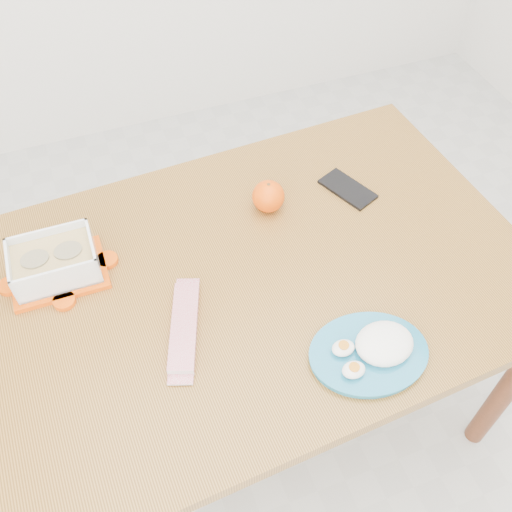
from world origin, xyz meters
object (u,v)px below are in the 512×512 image
object	(u,v)px
dining_table	(256,291)
food_container	(55,262)
orange_fruit	(268,196)
smartphone	(348,189)
rice_plate	(374,349)

from	to	relation	value
dining_table	food_container	world-z (taller)	food_container
orange_fruit	smartphone	bearing A→B (deg)	-3.36
dining_table	food_container	bearing A→B (deg)	157.37
dining_table	smartphone	xyz separation A→B (m)	(0.34, 0.18, 0.09)
rice_plate	dining_table	bearing A→B (deg)	125.23
food_container	rice_plate	world-z (taller)	food_container
rice_plate	smartphone	distance (m)	0.52
dining_table	orange_fruit	world-z (taller)	orange_fruit
rice_plate	smartphone	world-z (taller)	rice_plate
dining_table	smartphone	bearing A→B (deg)	24.69
food_container	rice_plate	bearing A→B (deg)	-36.86
food_container	orange_fruit	distance (m)	0.57
orange_fruit	rice_plate	xyz separation A→B (m)	(0.05, -0.51, -0.02)
rice_plate	smartphone	size ratio (longest dim) A/B	1.88
dining_table	orange_fruit	xyz separation A→B (m)	(0.11, 0.20, 0.13)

